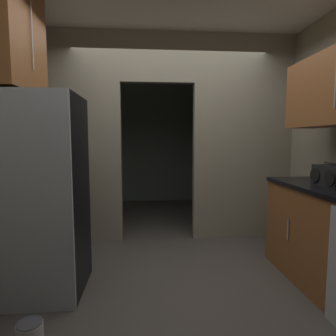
{
  "coord_description": "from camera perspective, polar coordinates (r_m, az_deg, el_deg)",
  "views": [
    {
      "loc": [
        -0.34,
        -2.56,
        1.36
      ],
      "look_at": [
        -0.1,
        0.43,
        1.06
      ],
      "focal_mm": 30.37,
      "sensor_mm": 36.0,
      "label": 1
    }
  ],
  "objects": [
    {
      "name": "kitchen_partition",
      "position": [
        3.83,
        1.17,
        7.28
      ],
      "size": [
        3.33,
        0.12,
        2.74
      ],
      "color": "gray",
      "rests_on": "ground"
    },
    {
      "name": "boombox",
      "position": [
        2.91,
        30.06,
        -1.45
      ],
      "size": [
        0.2,
        0.35,
        0.22
      ],
      "color": "black",
      "rests_on": "lower_cabinet_run"
    },
    {
      "name": "ground",
      "position": [
        2.92,
        2.77,
        -21.97
      ],
      "size": [
        20.0,
        20.0,
        0.0
      ],
      "primitive_type": "plane",
      "color": "#47423D"
    },
    {
      "name": "refrigerator",
      "position": [
        2.74,
        -24.41,
        -5.09
      ],
      "size": [
        0.73,
        0.72,
        1.74
      ],
      "color": "black",
      "rests_on": "ground"
    },
    {
      "name": "paint_can",
      "position": [
        2.34,
        -25.96,
        -27.88
      ],
      "size": [
        0.17,
        0.17,
        0.17
      ],
      "color": "silver",
      "rests_on": "ground"
    },
    {
      "name": "adjoining_room_shell",
      "position": [
        5.56,
        -1.17,
        5.85
      ],
      "size": [
        3.33,
        2.54,
        2.74
      ],
      "color": "gray",
      "rests_on": "ground"
    },
    {
      "name": "upper_cabinet_fridgeside",
      "position": [
        3.0,
        -29.12,
        22.17
      ],
      "size": [
        0.36,
        0.81,
        0.95
      ],
      "color": "brown"
    }
  ]
}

